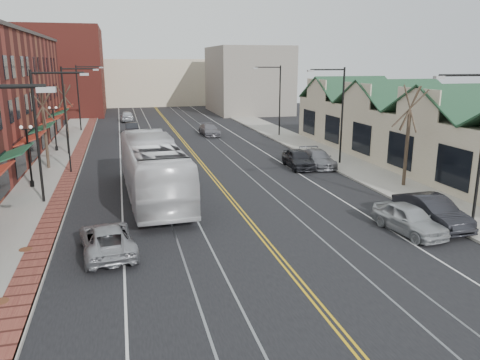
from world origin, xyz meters
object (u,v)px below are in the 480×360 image
parked_suv (107,239)px  parked_car_d (298,159)px  transit_bus (153,169)px  parked_car_b (432,211)px  parked_car_a (409,219)px  parked_car_c (318,159)px

parked_suv → parked_car_d: size_ratio=1.07×
parked_suv → transit_bus: bearing=-114.9°
parked_car_d → parked_car_b: bearing=-79.9°
transit_bus → parked_car_a: size_ratio=3.11×
transit_bus → parked_car_a: 15.68m
parked_car_a → parked_car_d: size_ratio=0.97×
parked_suv → parked_car_b: 16.81m
parked_suv → parked_car_c: bearing=-146.2°
parked_car_a → parked_car_c: (1.77, 15.66, -0.05)m
parked_car_a → parked_car_b: bearing=12.4°
parked_car_a → parked_car_c: bearing=76.2°
parked_car_b → parked_car_d: size_ratio=1.08×
parked_car_d → transit_bus: bearing=-151.0°
parked_suv → parked_car_b: parked_car_b is taller
parked_car_b → parked_car_d: 15.09m
parked_car_a → parked_car_c: parked_car_a is taller
parked_car_b → parked_car_c: (-0.03, 15.01, -0.11)m
parked_car_c → parked_suv: bearing=-137.1°
parked_car_b → parked_car_c: bearing=87.7°
transit_bus → parked_car_c: 15.26m
parked_car_c → parked_car_d: 1.77m
transit_bus → parked_car_b: 16.76m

